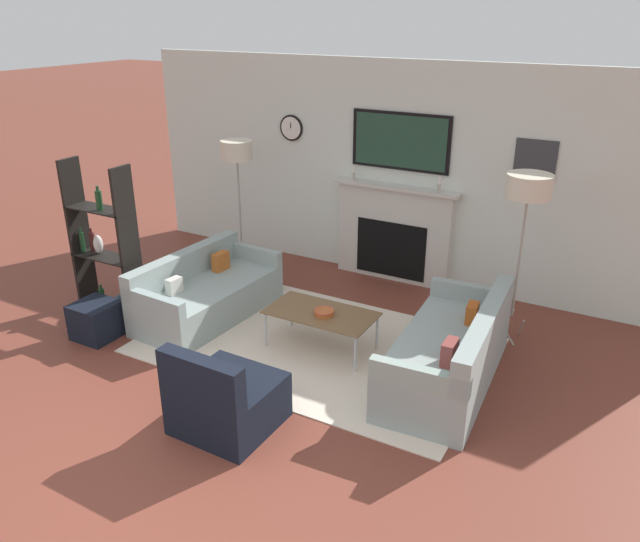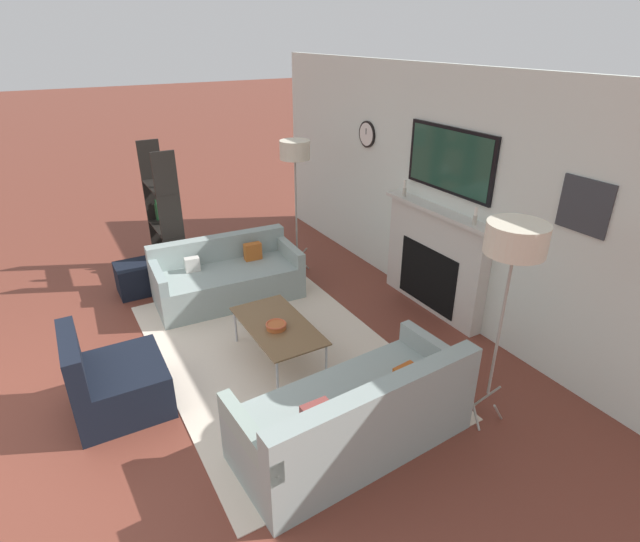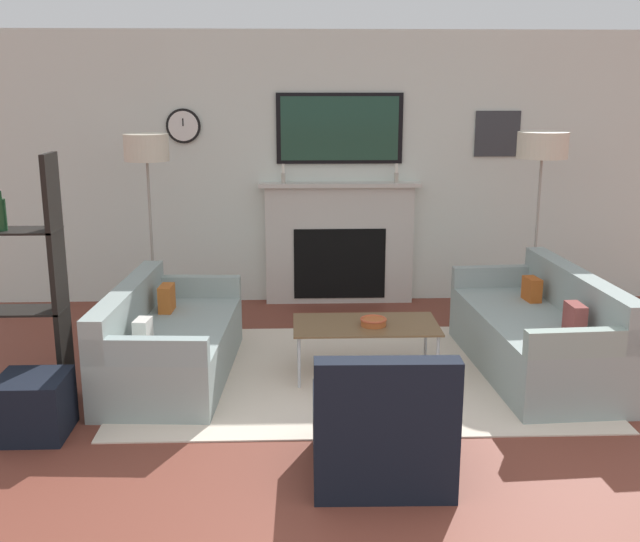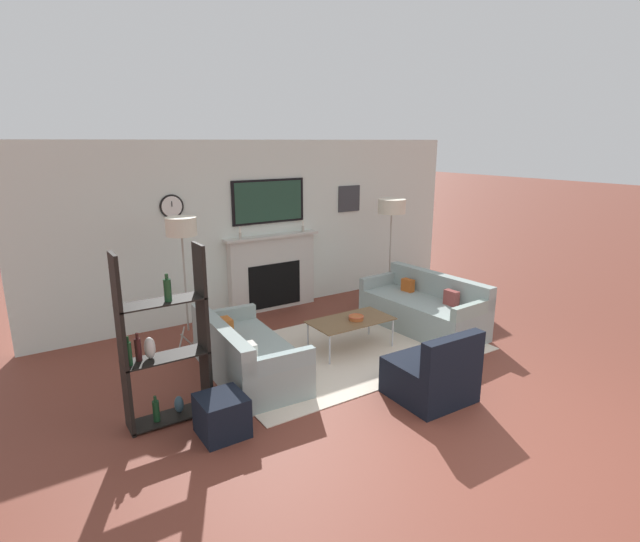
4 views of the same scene
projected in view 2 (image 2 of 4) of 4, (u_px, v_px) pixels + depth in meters
fireplace_wall at (446, 208)px, 5.52m from camera, size 7.36×0.28×2.70m
area_rug at (277, 355)px, 5.10m from camera, size 3.47×2.22×0.01m
couch_left at (227, 278)px, 6.11m from camera, size 0.92×1.76×0.71m
couch_right at (355, 417)px, 3.87m from camera, size 0.93×1.90×0.79m
armchair at (114, 383)px, 4.28m from camera, size 0.78×0.78×0.80m
coffee_table at (278, 327)px, 4.87m from camera, size 1.10×0.58×0.41m
decorative_bowl at (276, 325)px, 4.78m from camera, size 0.20×0.20×0.06m
floor_lamp_left at (295, 152)px, 6.25m from camera, size 0.38×0.38×1.78m
floor_lamp_right at (516, 242)px, 3.55m from camera, size 0.44×0.44×1.78m
shelf_unit at (164, 218)px, 6.49m from camera, size 0.81×0.28×1.74m
ottoman at (135, 279)px, 6.25m from camera, size 0.43×0.43×0.39m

